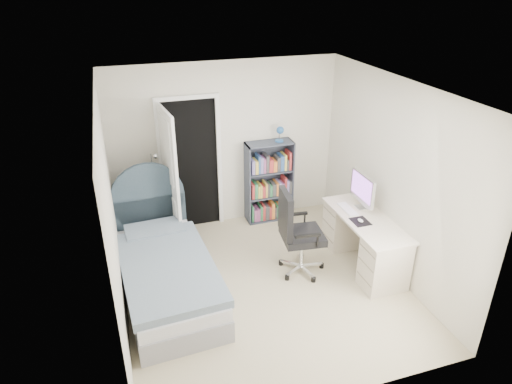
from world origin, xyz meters
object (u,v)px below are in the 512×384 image
object	(u,v)px
bookcase	(270,185)
office_chair	(296,229)
nightstand	(148,216)
bed	(166,270)
floor_lamp	(158,205)
desk	(364,239)

from	to	relation	value
bookcase	office_chair	bearing A→B (deg)	-96.35
nightstand	office_chair	bearing A→B (deg)	-37.77
bed	floor_lamp	xyz separation A→B (m)	(0.08, 1.26, 0.25)
bed	nightstand	distance (m)	1.24
bed	desk	size ratio (longest dim) A/B	1.53
office_chair	bookcase	bearing A→B (deg)	83.65
bookcase	office_chair	size ratio (longest dim) A/B	1.31
floor_lamp	office_chair	world-z (taller)	floor_lamp
nightstand	floor_lamp	size ratio (longest dim) A/B	0.46
desk	office_chair	world-z (taller)	desk
floor_lamp	desk	distance (m)	2.93
bookcase	office_chair	distance (m)	1.48
floor_lamp	office_chair	bearing A→B (deg)	-40.89
bed	bookcase	bearing A→B (deg)	36.70
floor_lamp	office_chair	distance (m)	2.09
nightstand	bookcase	xyz separation A→B (m)	(1.90, 0.12, 0.18)
desk	office_chair	size ratio (longest dim) A/B	1.25
nightstand	bookcase	bearing A→B (deg)	3.73
desk	floor_lamp	bearing A→B (deg)	149.34
office_chair	bed	bearing A→B (deg)	176.18
nightstand	desk	bearing A→B (deg)	-28.78
floor_lamp	desk	xyz separation A→B (m)	(2.52, -1.49, -0.16)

